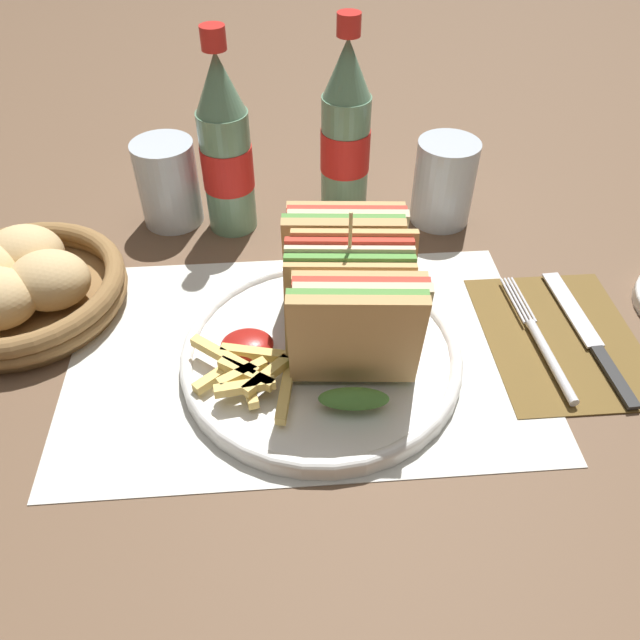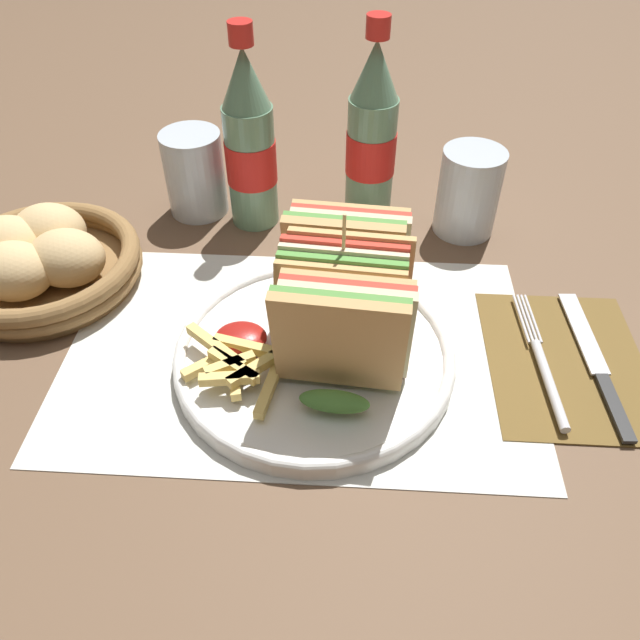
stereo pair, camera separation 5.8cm
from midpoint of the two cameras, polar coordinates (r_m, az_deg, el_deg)
The scene contains 14 objects.
ground_plane at distance 0.60m, azimuth 5.53°, elevation -4.11°, with size 4.00×4.00×0.00m, color brown.
placemat at distance 0.61m, azimuth 1.21°, elevation -2.97°, with size 0.45×0.30×0.00m.
plate_main at distance 0.59m, azimuth 2.72°, elevation -3.58°, with size 0.27×0.27×0.02m.
club_sandwich at distance 0.56m, azimuth 5.47°, elevation 1.79°, with size 0.12×0.19×0.15m.
fries_pile at distance 0.56m, azimuth -4.19°, elevation -4.27°, with size 0.10×0.10×0.02m.
ketchup_blob at distance 0.58m, azimuth -3.99°, elevation -1.70°, with size 0.05×0.04×0.02m.
napkin at distance 0.65m, azimuth 24.34°, elevation -3.63°, with size 0.15×0.19×0.00m.
fork at distance 0.63m, azimuth 22.76°, elevation -4.31°, with size 0.02×0.18×0.01m.
knife at distance 0.66m, azimuth 26.59°, elevation -3.58°, with size 0.02×0.19×0.00m.
coke_bottle_near at distance 0.74m, azimuth -3.77°, elevation 15.63°, with size 0.06×0.06×0.23m.
coke_bottle_far at distance 0.76m, azimuth 7.37°, elevation 16.25°, with size 0.06×0.06×0.23m.
glass_near at distance 0.77m, azimuth 15.92°, elevation 11.10°, with size 0.07×0.07×0.10m.
glass_far at distance 0.79m, azimuth -8.91°, elevation 12.62°, with size 0.07×0.07×0.10m.
bread_basket at distance 0.72m, azimuth -21.83°, elevation 4.96°, with size 0.21×0.21×0.07m.
Camera 2 is at (-0.00, -0.41, 0.44)m, focal length 35.00 mm.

